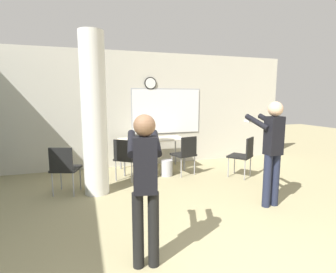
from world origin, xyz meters
TOP-DOWN VIEW (x-y plane):
  - wall_back at (0.01, 5.06)m, footprint 8.00×0.15m
  - support_pillar at (-1.21, 3.29)m, footprint 0.43×0.43m
  - folding_table at (0.11, 4.47)m, footprint 1.51×0.71m
  - bottle_on_table at (-0.03, 4.49)m, footprint 0.07×0.07m
  - waste_bin at (0.30, 3.91)m, footprint 0.26×0.26m
  - chair_mid_room at (1.82, 3.30)m, footprint 0.62×0.62m
  - chair_table_right at (0.70, 3.82)m, footprint 0.54×0.54m
  - chair_table_left at (-0.60, 3.84)m, footprint 0.62×0.62m
  - chair_near_pillar at (-1.75, 3.38)m, footprint 0.56×0.56m
  - person_playing_side at (1.36, 1.88)m, footprint 0.38×0.64m
  - person_playing_front at (-0.85, 1.02)m, footprint 0.41×0.63m

SIDE VIEW (x-z plane):
  - waste_bin at x=0.30m, z-range 0.00..0.35m
  - chair_mid_room at x=1.82m, z-range 0.08..0.95m
  - chair_table_right at x=0.70m, z-range 0.08..0.95m
  - chair_table_left at x=-0.60m, z-range 0.08..0.95m
  - chair_near_pillar at x=-1.75m, z-range 0.08..0.95m
  - folding_table at x=0.11m, z-range 0.32..1.07m
  - bottle_on_table at x=-0.03m, z-range 0.72..1.00m
  - person_playing_front at x=-0.85m, z-range 0.14..1.68m
  - person_playing_side at x=1.36m, z-range 0.15..1.79m
  - wall_back at x=0.01m, z-range 0.00..2.80m
  - support_pillar at x=-1.21m, z-range 0.00..2.80m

